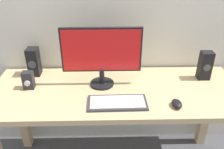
% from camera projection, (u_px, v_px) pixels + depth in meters
% --- Properties ---
extents(desk, '(1.78, 0.67, 0.77)m').
position_uv_depth(desk, '(116.00, 102.00, 1.72)').
color(desk, tan).
rests_on(desk, ground_plane).
extents(monitor, '(0.55, 0.17, 0.42)m').
position_uv_depth(monitor, '(101.00, 54.00, 1.62)').
color(monitor, black).
rests_on(monitor, desk).
extents(keyboard_primary, '(0.38, 0.18, 0.02)m').
position_uv_depth(keyboard_primary, '(117.00, 103.00, 1.51)').
color(keyboard_primary, '#333338').
rests_on(keyboard_primary, desk).
extents(mouse, '(0.07, 0.10, 0.04)m').
position_uv_depth(mouse, '(177.00, 104.00, 1.48)').
color(mouse, black).
rests_on(mouse, desk).
extents(speaker_right, '(0.09, 0.08, 0.22)m').
position_uv_depth(speaker_right, '(205.00, 65.00, 1.76)').
color(speaker_right, black).
rests_on(speaker_right, desk).
extents(speaker_left, '(0.08, 0.10, 0.22)m').
position_uv_depth(speaker_left, '(34.00, 62.00, 1.81)').
color(speaker_left, black).
rests_on(speaker_left, desk).
extents(audio_controller, '(0.07, 0.07, 0.13)m').
position_uv_depth(audio_controller, '(28.00, 80.00, 1.65)').
color(audio_controller, '#232328').
rests_on(audio_controller, desk).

